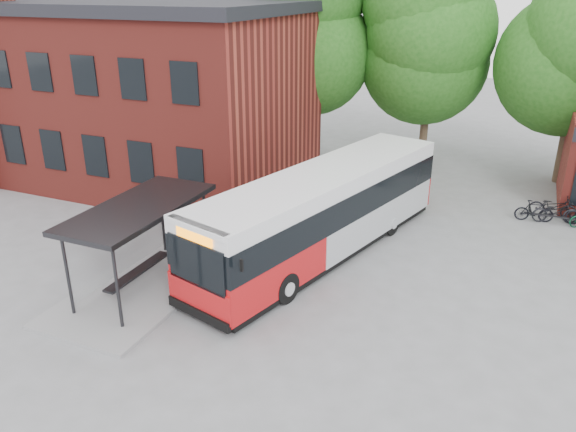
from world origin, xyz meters
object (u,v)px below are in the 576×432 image
at_px(bus_shelter, 143,247).
at_px(bicycle_0, 553,206).
at_px(bicycle_1, 534,211).
at_px(city_bus, 323,213).
at_px(bicycle_2, 556,212).

relative_size(bus_shelter, bicycle_0, 3.71).
bearing_deg(bicycle_1, city_bus, 122.84).
xyz_separation_m(bus_shelter, city_bus, (4.45, 4.66, 0.13)).
bearing_deg(bicycle_2, bicycle_0, -6.67).
bearing_deg(bicycle_2, bicycle_1, 86.71).
xyz_separation_m(bicycle_1, bicycle_2, (0.82, 0.19, 0.03)).
distance_m(city_bus, bicycle_2, 10.31).
xyz_separation_m(bicycle_0, bicycle_1, (-0.71, -0.78, -0.03)).
distance_m(bus_shelter, city_bus, 6.45).
height_order(bus_shelter, bicycle_1, bus_shelter).
height_order(bus_shelter, bicycle_0, bus_shelter).
bearing_deg(bicycle_2, city_bus, 112.85).
height_order(city_bus, bicycle_2, city_bus).
relative_size(city_bus, bicycle_2, 6.64).
bearing_deg(bus_shelter, bicycle_1, 43.63).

